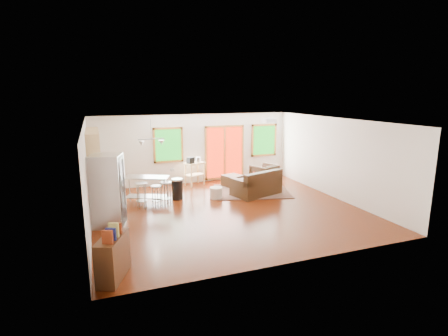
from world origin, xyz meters
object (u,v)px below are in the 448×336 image
object	(u,v)px
coffee_table	(258,178)
ottoman	(233,181)
loveseat	(257,185)
rug	(251,191)
armchair	(264,174)
kitchen_cart	(194,166)
island	(146,185)
refrigerator	(108,191)

from	to	relation	value
coffee_table	ottoman	xyz separation A→B (m)	(-0.85, 0.37, -0.13)
coffee_table	loveseat	bearing A→B (deg)	-117.75
loveseat	ottoman	xyz separation A→B (m)	(-0.35, 1.32, -0.13)
rug	coffee_table	bearing A→B (deg)	45.01
coffee_table	armchair	xyz separation A→B (m)	(0.35, 0.22, 0.08)
armchair	kitchen_cart	size ratio (longest dim) A/B	0.78
loveseat	coffee_table	size ratio (longest dim) A/B	1.76
island	armchair	bearing A→B (deg)	10.48
island	ottoman	bearing A→B (deg)	16.74
island	kitchen_cart	distance (m)	2.56
rug	refrigerator	xyz separation A→B (m)	(-4.77, -1.60, 0.91)
armchair	kitchen_cart	world-z (taller)	kitchen_cart
ottoman	rug	bearing A→B (deg)	-67.72
loveseat	refrigerator	world-z (taller)	refrigerator
loveseat	rug	bearing A→B (deg)	71.44
coffee_table	island	xyz separation A→B (m)	(-4.10, -0.61, 0.25)
loveseat	kitchen_cart	xyz separation A→B (m)	(-1.63, 1.96, 0.40)
refrigerator	ottoman	bearing A→B (deg)	45.13
refrigerator	island	world-z (taller)	refrigerator
loveseat	ottoman	world-z (taller)	loveseat
island	refrigerator	bearing A→B (deg)	-127.84
refrigerator	rug	bearing A→B (deg)	34.48
ottoman	loveseat	bearing A→B (deg)	-75.11
rug	armchair	distance (m)	1.18
refrigerator	island	bearing A→B (deg)	68.04
coffee_table	armchair	size ratio (longest dim) A/B	1.21
rug	kitchen_cart	size ratio (longest dim) A/B	2.35
rug	ottoman	xyz separation A→B (m)	(-0.36, 0.87, 0.20)
refrigerator	kitchen_cart	world-z (taller)	refrigerator
kitchen_cart	coffee_table	bearing A→B (deg)	-25.46
rug	coffee_table	size ratio (longest dim) A/B	2.48
armchair	refrigerator	world-z (taller)	refrigerator
refrigerator	kitchen_cart	size ratio (longest dim) A/B	1.72
rug	loveseat	world-z (taller)	loveseat
ottoman	kitchen_cart	world-z (taller)	kitchen_cart
rug	ottoman	bearing A→B (deg)	112.28
loveseat	armchair	xyz separation A→B (m)	(0.85, 1.17, 0.08)
rug	ottoman	size ratio (longest dim) A/B	4.02
rug	island	xyz separation A→B (m)	(-3.61, -0.11, 0.58)
loveseat	ottoman	bearing A→B (deg)	86.84
ottoman	island	world-z (taller)	island
rug	island	world-z (taller)	island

